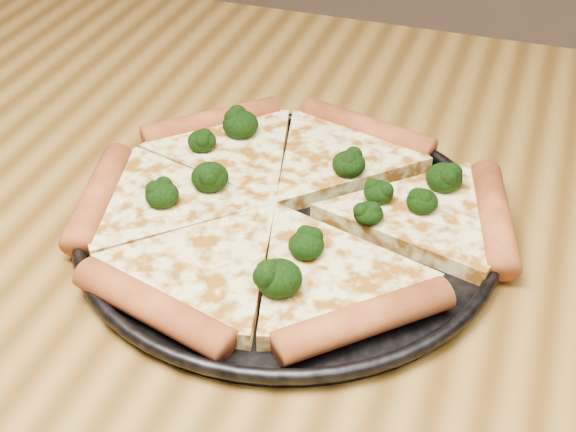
% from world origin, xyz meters
% --- Properties ---
extents(dining_table, '(1.20, 0.90, 0.75)m').
position_xyz_m(dining_table, '(0.00, 0.00, 0.66)').
color(dining_table, olive).
rests_on(dining_table, ground).
extents(pizza_pan, '(0.33, 0.33, 0.02)m').
position_xyz_m(pizza_pan, '(0.03, 0.04, 0.76)').
color(pizza_pan, black).
rests_on(pizza_pan, dining_table).
extents(pizza, '(0.35, 0.33, 0.03)m').
position_xyz_m(pizza, '(0.02, 0.05, 0.77)').
color(pizza, '#F9ED98').
rests_on(pizza, pizza_pan).
extents(broccoli_florets, '(0.23, 0.21, 0.02)m').
position_xyz_m(broccoli_florets, '(0.03, 0.06, 0.78)').
color(broccoli_florets, black).
rests_on(broccoli_florets, pizza).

